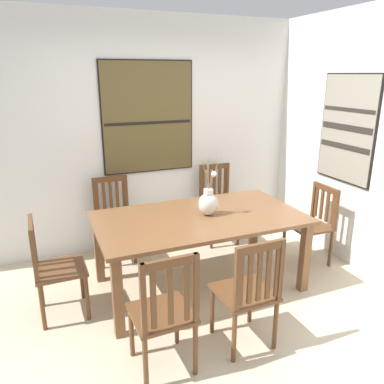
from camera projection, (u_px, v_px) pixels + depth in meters
The scene contains 12 objects.
ground_plane at pixel (219, 321), 3.29m from camera, with size 6.40×6.40×0.03m, color beige.
wall_back at pixel (153, 134), 4.52m from camera, with size 6.40×0.12×2.70m, color silver.
dining_table at pixel (199, 225), 3.64m from camera, with size 1.97×1.10×0.74m.
centerpiece_vase at pixel (208, 202), 3.61m from camera, with size 0.24×0.23×0.57m.
chair_0 at pixel (54, 267), 3.23m from camera, with size 0.43×0.43×0.91m.
chair_1 at pixel (114, 217), 4.29m from camera, with size 0.43×0.43×0.93m.
chair_2 at pixel (249, 291), 2.84m from camera, with size 0.43×0.43×0.93m.
chair_3 at pixel (218, 202), 4.77m from camera, with size 0.44×0.44×0.96m.
chair_4 at pixel (164, 312), 2.59m from camera, with size 0.43×0.43×0.95m.
chair_5 at pixel (313, 223), 4.19m from camera, with size 0.43×0.43×0.88m.
painting_on_back_wall at pixel (148, 118), 4.38m from camera, with size 1.09×0.05×1.28m.
painting_on_side_wall at pixel (348, 129), 4.04m from camera, with size 0.05×0.77×1.15m.
Camera 1 is at (-1.29, -2.50, 2.04)m, focal length 35.39 mm.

